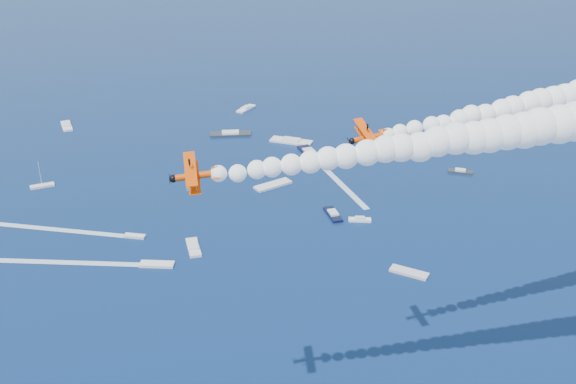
{
  "coord_description": "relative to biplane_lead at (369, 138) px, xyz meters",
  "views": [
    {
      "loc": [
        3.16,
        -73.75,
        94.47
      ],
      "look_at": [
        4.32,
        19.54,
        48.4
      ],
      "focal_mm": 43.12,
      "sensor_mm": 36.0,
      "label": 1
    }
  ],
  "objects": [
    {
      "name": "boat_wakes",
      "position": [
        -46.28,
        71.41,
        -54.09
      ],
      "size": [
        106.52,
        66.63,
        0.04
      ],
      "color": "white",
      "rests_on": "ground"
    },
    {
      "name": "smoke_trail_lead",
      "position": [
        30.04,
        9.82,
        2.42
      ],
      "size": [
        65.15,
        41.74,
        11.14
      ],
      "primitive_type": null,
      "rotation": [
        0.0,
        0.0,
        3.46
      ],
      "color": "white"
    },
    {
      "name": "biplane_trail",
      "position": [
        -25.56,
        -15.07,
        0.56
      ],
      "size": [
        8.14,
        9.51,
        6.78
      ],
      "primitive_type": null,
      "rotation": [
        -0.24,
        0.07,
        3.29
      ],
      "color": "#ED4704"
    },
    {
      "name": "smoke_trail_trail",
      "position": [
        5.71,
        -10.54,
        2.98
      ],
      "size": [
        64.34,
        23.4,
        11.14
      ],
      "primitive_type": null,
      "rotation": [
        0.0,
        0.0,
        3.29
      ],
      "color": "white"
    },
    {
      "name": "spectator_boats",
      "position": [
        -14.37,
        95.73,
        -53.77
      ],
      "size": [
        235.89,
        153.41,
        0.7
      ],
      "color": "white",
      "rests_on": "ground"
    },
    {
      "name": "biplane_lead",
      "position": [
        0.0,
        0.0,
        0.0
      ],
      "size": [
        8.58,
        9.89,
        6.7
      ],
      "primitive_type": null,
      "rotation": [
        -0.28,
        0.07,
        3.46
      ],
      "color": "#FE4805"
    }
  ]
}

